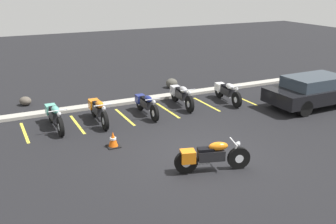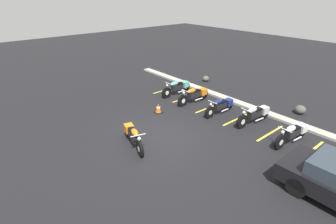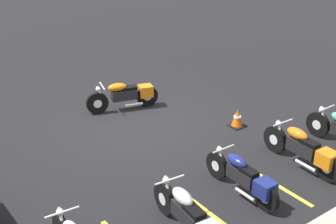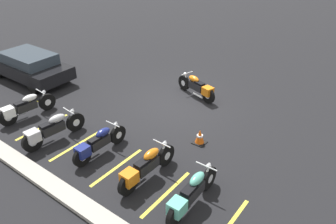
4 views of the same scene
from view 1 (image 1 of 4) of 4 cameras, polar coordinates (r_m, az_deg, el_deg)
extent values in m
plane|color=black|center=(11.92, 4.60, -6.27)|extent=(60.00, 60.00, 0.00)
cylinder|color=black|center=(11.14, 10.22, -6.59)|extent=(0.65, 0.29, 0.64)
cylinder|color=silver|center=(11.14, 10.22, -6.59)|extent=(0.27, 0.18, 0.24)
cylinder|color=black|center=(10.73, 2.61, -7.30)|extent=(0.65, 0.29, 0.64)
cylinder|color=silver|center=(10.73, 2.61, -7.30)|extent=(0.27, 0.18, 0.24)
cube|color=black|center=(10.84, 6.27, -6.29)|extent=(0.78, 0.46, 0.29)
ellipsoid|color=orange|center=(10.78, 7.31, -4.94)|extent=(0.59, 0.39, 0.23)
cube|color=black|center=(10.71, 5.46, -5.42)|extent=(0.47, 0.34, 0.08)
cube|color=orange|center=(10.67, 2.88, -6.44)|extent=(0.47, 0.44, 0.33)
cylinder|color=silver|center=(10.99, 9.73, -5.46)|extent=(0.26, 0.13, 0.52)
cylinder|color=silver|center=(10.87, 9.51, -4.28)|extent=(0.20, 0.59, 0.03)
sphere|color=silver|center=(10.95, 10.11, -4.60)|extent=(0.14, 0.14, 0.14)
cylinder|color=silver|center=(11.02, 4.80, -7.47)|extent=(0.53, 0.21, 0.07)
cylinder|color=black|center=(13.65, -15.34, -2.08)|extent=(0.13, 0.66, 0.66)
cylinder|color=silver|center=(13.65, -15.34, -2.08)|extent=(0.13, 0.25, 0.25)
cylinder|color=black|center=(15.09, -16.62, -0.20)|extent=(0.13, 0.66, 0.66)
cylinder|color=silver|center=(15.09, -16.62, -0.20)|extent=(0.13, 0.25, 0.25)
cube|color=black|center=(14.37, -16.11, -0.47)|extent=(0.29, 0.77, 0.30)
ellipsoid|color=#59B29E|center=(14.10, -16.04, 0.33)|extent=(0.27, 0.57, 0.24)
cube|color=black|center=(14.46, -16.32, 0.48)|extent=(0.25, 0.45, 0.08)
cube|color=#59B29E|center=(14.99, -16.65, 0.40)|extent=(0.37, 0.41, 0.34)
cylinder|color=silver|center=(13.67, -15.54, -0.90)|extent=(0.07, 0.26, 0.53)
cylinder|color=silver|center=(13.65, -15.69, 0.20)|extent=(0.62, 0.05, 0.04)
sphere|color=silver|center=(13.55, -15.55, -0.27)|extent=(0.14, 0.14, 0.14)
cylinder|color=silver|center=(14.72, -15.67, -1.20)|extent=(0.08, 0.55, 0.07)
cylinder|color=black|center=(13.88, -9.15, -1.27)|extent=(0.14, 0.67, 0.66)
cylinder|color=silver|center=(13.88, -9.15, -1.27)|extent=(0.14, 0.26, 0.25)
cylinder|color=black|center=(15.32, -10.70, 0.56)|extent=(0.14, 0.67, 0.66)
cylinder|color=silver|center=(15.32, -10.70, 0.56)|extent=(0.14, 0.26, 0.25)
cube|color=black|center=(14.59, -10.05, 0.31)|extent=(0.31, 0.77, 0.30)
ellipsoid|color=orange|center=(14.33, -9.91, 1.11)|extent=(0.28, 0.57, 0.24)
cube|color=black|center=(14.69, -10.26, 1.25)|extent=(0.26, 0.45, 0.08)
cube|color=orange|center=(15.22, -10.70, 1.16)|extent=(0.38, 0.41, 0.34)
cylinder|color=silver|center=(13.91, -9.34, -0.10)|extent=(0.07, 0.27, 0.54)
cylinder|color=silver|center=(13.88, -9.46, 0.99)|extent=(0.63, 0.06, 0.04)
sphere|color=silver|center=(13.78, -9.30, 0.52)|extent=(0.14, 0.14, 0.14)
cylinder|color=silver|center=(14.95, -9.70, -0.44)|extent=(0.09, 0.56, 0.07)
cylinder|color=black|center=(14.56, -1.97, -0.17)|extent=(0.12, 0.62, 0.62)
cylinder|color=silver|center=(14.56, -1.97, -0.17)|extent=(0.12, 0.24, 0.24)
cylinder|color=black|center=(15.84, -4.08, 1.38)|extent=(0.12, 0.62, 0.62)
cylinder|color=silver|center=(15.84, -4.08, 1.38)|extent=(0.12, 0.24, 0.24)
cube|color=black|center=(15.19, -3.15, 1.20)|extent=(0.27, 0.72, 0.28)
ellipsoid|color=navy|center=(14.95, -2.89, 1.93)|extent=(0.25, 0.53, 0.23)
cube|color=black|center=(15.28, -3.39, 2.04)|extent=(0.23, 0.42, 0.08)
cube|color=navy|center=(15.75, -4.03, 1.93)|extent=(0.34, 0.38, 0.32)
cylinder|color=silver|center=(14.58, -2.16, 0.87)|extent=(0.06, 0.25, 0.50)
cylinder|color=silver|center=(14.55, -2.26, 1.86)|extent=(0.59, 0.04, 0.03)
sphere|color=silver|center=(14.47, -2.06, 1.44)|extent=(0.13, 0.13, 0.13)
cylinder|color=silver|center=(15.54, -3.01, 0.51)|extent=(0.07, 0.52, 0.07)
cylinder|color=black|center=(15.56, 3.15, 1.16)|extent=(0.18, 0.68, 0.67)
cylinder|color=silver|center=(15.56, 3.15, 1.16)|extent=(0.15, 0.27, 0.25)
cylinder|color=black|center=(16.95, 1.02, 2.67)|extent=(0.18, 0.68, 0.67)
cylinder|color=silver|center=(16.95, 1.02, 2.67)|extent=(0.15, 0.27, 0.25)
cube|color=black|center=(16.25, 1.98, 2.51)|extent=(0.36, 0.80, 0.30)
ellipsoid|color=#B7B7BC|center=(15.99, 2.27, 3.27)|extent=(0.32, 0.59, 0.24)
cube|color=black|center=(16.35, 1.75, 3.36)|extent=(0.29, 0.47, 0.08)
cube|color=#B7B7BC|center=(16.85, 1.09, 3.22)|extent=(0.40, 0.44, 0.35)
cylinder|color=silver|center=(15.59, 2.99, 2.22)|extent=(0.09, 0.27, 0.54)
cylinder|color=silver|center=(15.57, 2.92, 3.21)|extent=(0.63, 0.10, 0.04)
sphere|color=silver|center=(15.47, 3.11, 2.79)|extent=(0.14, 0.14, 0.14)
cylinder|color=silver|center=(16.61, 2.09, 1.79)|extent=(0.12, 0.56, 0.07)
cylinder|color=black|center=(16.37, 9.94, 1.76)|extent=(0.18, 0.66, 0.65)
cylinder|color=silver|center=(16.37, 9.94, 1.76)|extent=(0.15, 0.26, 0.25)
cylinder|color=black|center=(17.64, 7.45, 3.13)|extent=(0.18, 0.66, 0.65)
cylinder|color=silver|center=(17.64, 7.45, 3.13)|extent=(0.15, 0.26, 0.25)
cube|color=black|center=(17.00, 8.60, 2.99)|extent=(0.34, 0.77, 0.29)
ellipsoid|color=white|center=(16.77, 8.96, 3.69)|extent=(0.31, 0.57, 0.24)
cube|color=black|center=(17.09, 8.36, 3.77)|extent=(0.28, 0.45, 0.08)
cube|color=white|center=(17.55, 7.55, 3.64)|extent=(0.39, 0.42, 0.33)
cylinder|color=silver|center=(16.40, 9.78, 2.73)|extent=(0.08, 0.26, 0.52)
cylinder|color=silver|center=(16.38, 9.73, 3.65)|extent=(0.61, 0.09, 0.04)
sphere|color=silver|center=(16.29, 9.94, 3.27)|extent=(0.14, 0.14, 0.14)
cylinder|color=silver|center=(17.35, 8.56, 2.31)|extent=(0.12, 0.54, 0.07)
cylinder|color=black|center=(18.94, 21.74, 3.00)|extent=(0.64, 0.23, 0.64)
cylinder|color=black|center=(17.02, 15.49, 2.00)|extent=(0.64, 0.23, 0.64)
cylinder|color=black|center=(15.95, 19.24, 0.50)|extent=(0.64, 0.23, 0.64)
cube|color=black|center=(17.37, 20.68, 2.63)|extent=(4.32, 1.85, 0.55)
cube|color=#2D3842|center=(17.14, 20.53, 4.17)|extent=(2.43, 1.54, 0.45)
cube|color=#A8A399|center=(16.91, -5.59, 1.57)|extent=(18.00, 0.50, 0.12)
ellipsoid|color=#564E44|center=(17.49, -19.99, 1.51)|extent=(0.67, 0.68, 0.37)
ellipsoid|color=#4D4B43|center=(19.11, 0.54, 4.21)|extent=(0.66, 0.63, 0.46)
cube|color=black|center=(12.57, -7.93, -4.94)|extent=(0.40, 0.40, 0.03)
cone|color=#EA590F|center=(12.48, -7.98, -3.95)|extent=(0.32, 0.32, 0.50)
cylinder|color=white|center=(12.47, -7.98, -3.84)|extent=(0.20, 0.20, 0.06)
cube|color=gold|center=(14.45, -20.10, -2.81)|extent=(0.10, 2.10, 0.00)
cube|color=gold|center=(14.70, -13.03, -1.75)|extent=(0.10, 2.10, 0.00)
cube|color=gold|center=(15.17, -6.31, -0.72)|extent=(0.10, 2.10, 0.00)
cube|color=gold|center=(15.84, -0.07, 0.25)|extent=(0.10, 2.10, 0.00)
cube|color=gold|center=(16.69, 5.60, 1.13)|extent=(0.10, 2.10, 0.00)
cube|color=gold|center=(17.68, 10.68, 1.90)|extent=(0.10, 2.10, 0.00)
camera|label=2|loc=(13.76, 52.05, 15.46)|focal=28.00mm
camera|label=3|loc=(22.39, 5.84, 20.44)|focal=50.00mm
camera|label=4|loc=(18.71, -31.10, 20.01)|focal=35.00mm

